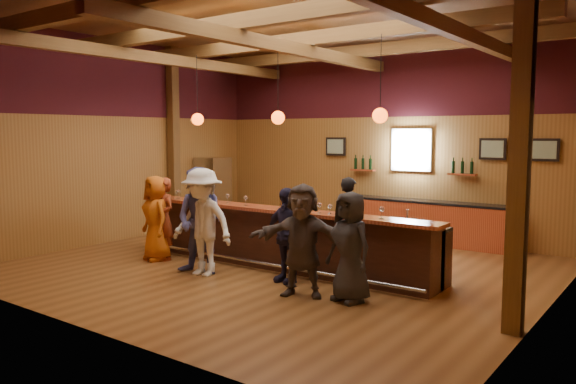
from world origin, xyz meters
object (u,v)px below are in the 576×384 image
Objects in this scene: customer_denim at (201,221)px; bartender at (349,219)px; stainless_fridge at (213,192)px; customer_navy at (287,235)px; customer_redvest at (164,219)px; ice_bucket at (286,202)px; customer_orange at (156,218)px; bottle_a at (297,202)px; customer_white at (202,222)px; bar_counter at (284,238)px; customer_brown at (302,240)px; customer_dark at (350,247)px; back_bar_cabinet at (422,221)px.

bartender is (1.53, 2.41, -0.12)m from customer_denim.
stainless_fridge is 5.87m from customer_navy.
customer_redvest is 1.02× the size of customer_navy.
bartender is at bearing 71.19° from ice_bucket.
customer_orange is at bearing 152.67° from customer_denim.
customer_navy is at bearing -67.56° from bottle_a.
customer_orange is 2.85m from bottle_a.
ice_bucket is (0.96, 1.10, 0.30)m from customer_white.
customer_white is at bearing 68.73° from bartender.
customer_orange is 0.88× the size of customer_white.
bar_counter is at bearing 42.81° from customer_orange.
customer_brown reaches higher than ice_bucket.
customer_navy is 1.99m from bartender.
ice_bucket is at bearing 168.44° from customer_dark.
customer_brown is (3.63, -0.33, 0.03)m from customer_orange.
customer_navy is at bearing -96.09° from back_bar_cabinet.
bartender is at bearing 76.68° from bottle_a.
customer_orange is 3.68m from bartender.
customer_brown is (5.47, -3.82, -0.06)m from stainless_fridge.
customer_white is (0.10, -0.06, -0.01)m from customer_denim.
customer_dark is at bearing -15.18° from customer_denim.
customer_white is at bearing -49.44° from customer_denim.
customer_white is 1.09× the size of customer_brown.
ice_bucket is (-0.47, -1.38, 0.42)m from bartender.
customer_denim is 8.62× the size of ice_bucket.
customer_white is 2.07m from customer_brown.
bar_counter is 2.51m from customer_orange.
stainless_fridge is at bearing -168.07° from back_bar_cabinet.
customer_denim reaches higher than customer_dark.
customer_brown is 1.61m from ice_bucket.
customer_denim is 1.16× the size of customer_dark.
customer_white reaches higher than bar_counter.
customer_dark is 2.09m from ice_bucket.
customer_denim reaches higher than customer_redvest.
customer_orange is at bearing -166.57° from customer_dark.
customer_denim reaches higher than ice_bucket.
customer_orange is at bearing 153.18° from customer_brown.
ice_bucket is at bearing -149.04° from bottle_a.
customer_redvest reaches higher than bottle_a.
customer_brown is at bearing 12.86° from customer_orange.
customer_redvest is 0.94× the size of customer_brown.
customer_orange is 7.57× the size of ice_bucket.
customer_white is at bearing -5.85° from customer_redvest.
customer_redvest is (0.10, 0.10, -0.02)m from customer_orange.
customer_navy is at bearing 98.47° from bartender.
customer_denim reaches higher than customer_orange.
bar_counter is 29.38× the size of ice_bucket.
customer_orange is 2.98m from customer_navy.
ice_bucket is (2.51, 0.78, 0.41)m from customer_orange.
back_bar_cabinet is 4.96m from customer_brown.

